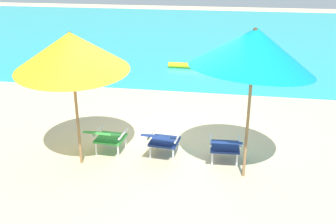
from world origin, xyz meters
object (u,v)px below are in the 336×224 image
object	(u,v)px
lounge_chair_left	(107,136)
lounge_chair_right	(225,145)
lounge_chair_center	(162,139)
swim_buoy	(192,66)
beach_umbrella_left	(71,51)
beach_umbrella_right	(254,49)

from	to	relation	value
lounge_chair_left	lounge_chair_right	world-z (taller)	same
lounge_chair_center	swim_buoy	bearing A→B (deg)	91.71
beach_umbrella_left	lounge_chair_right	bearing A→B (deg)	8.09
beach_umbrella_right	lounge_chair_right	bearing A→B (deg)	136.88
beach_umbrella_left	beach_umbrella_right	distance (m)	2.92
lounge_chair_center	lounge_chair_right	distance (m)	1.15
lounge_chair_left	lounge_chair_right	xyz separation A→B (m)	(2.19, 0.02, 0.00)
lounge_chair_center	lounge_chair_right	bearing A→B (deg)	-1.56
swim_buoy	beach_umbrella_left	xyz separation A→B (m)	(-1.24, -6.79, 1.97)
lounge_chair_left	beach_umbrella_left	distance (m)	1.75
beach_umbrella_right	beach_umbrella_left	bearing A→B (deg)	-179.06
lounge_chair_right	beach_umbrella_right	distance (m)	1.86
beach_umbrella_left	lounge_chair_left	bearing A→B (deg)	41.80
lounge_chair_left	lounge_chair_right	distance (m)	2.19
lounge_chair_left	lounge_chair_center	size ratio (longest dim) A/B	0.99
lounge_chair_left	lounge_chair_center	distance (m)	1.04
swim_buoy	lounge_chair_right	distance (m)	6.57
lounge_chair_left	swim_buoy	bearing A→B (deg)	82.51
lounge_chair_center	lounge_chair_right	xyz separation A→B (m)	(1.15, -0.03, 0.00)
swim_buoy	beach_umbrella_left	bearing A→B (deg)	-100.34
lounge_chair_right	beach_umbrella_right	world-z (taller)	beach_umbrella_right
beach_umbrella_left	swim_buoy	bearing A→B (deg)	79.66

